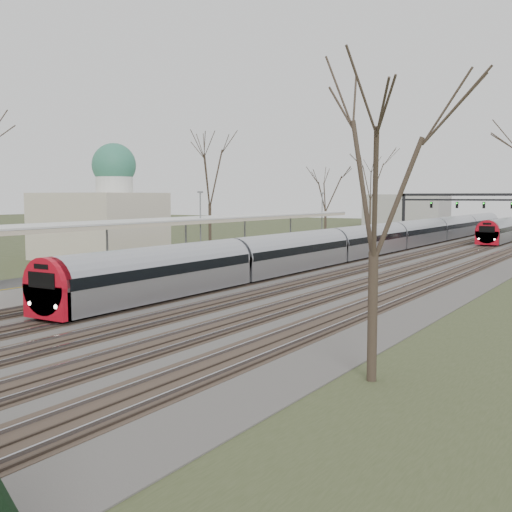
{
  "coord_description": "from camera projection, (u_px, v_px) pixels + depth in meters",
  "views": [
    {
      "loc": [
        20.14,
        -3.26,
        5.73
      ],
      "look_at": [
        -0.78,
        30.47,
        2.0
      ],
      "focal_mm": 45.0,
      "sensor_mm": 36.0,
      "label": 1
    }
  ],
  "objects": [
    {
      "name": "signal_gantry",
      "position": [
        479.0,
        202.0,
        85.15
      ],
      "size": [
        21.0,
        0.59,
        6.08
      ],
      "color": "black",
      "rests_on": "ground"
    },
    {
      "name": "tree_east_near",
      "position": [
        375.0,
        168.0,
        19.11
      ],
      "size": [
        4.5,
        4.5,
        9.27
      ],
      "color": "#2D231C",
      "rests_on": "ground"
    },
    {
      "name": "canopy",
      "position": [
        177.0,
        221.0,
        46.15
      ],
      "size": [
        4.1,
        50.0,
        3.11
      ],
      "color": "slate",
      "rests_on": "platform"
    },
    {
      "name": "train_near",
      "position": [
        394.0,
        237.0,
        66.08
      ],
      "size": [
        2.62,
        90.21,
        3.05
      ],
      "color": "#A9ABB3",
      "rests_on": "ground"
    },
    {
      "name": "dome_building",
      "position": [
        101.0,
        218.0,
        57.06
      ],
      "size": [
        10.0,
        8.0,
        10.3
      ],
      "color": "beige",
      "rests_on": "ground"
    },
    {
      "name": "tree_west_far",
      "position": [
        210.0,
        172.0,
        62.64
      ],
      "size": [
        5.5,
        5.5,
        11.33
      ],
      "color": "#2D231C",
      "rests_on": "ground"
    },
    {
      "name": "track_bed",
      "position": [
        403.0,
        256.0,
        60.25
      ],
      "size": [
        24.0,
        160.0,
        0.22
      ],
      "color": "#474442",
      "rests_on": "ground"
    },
    {
      "name": "platform",
      "position": [
        214.0,
        263.0,
        50.29
      ],
      "size": [
        3.5,
        69.0,
        1.0
      ],
      "primitive_type": "cube",
      "color": "#9E9B93",
      "rests_on": "ground"
    }
  ]
}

